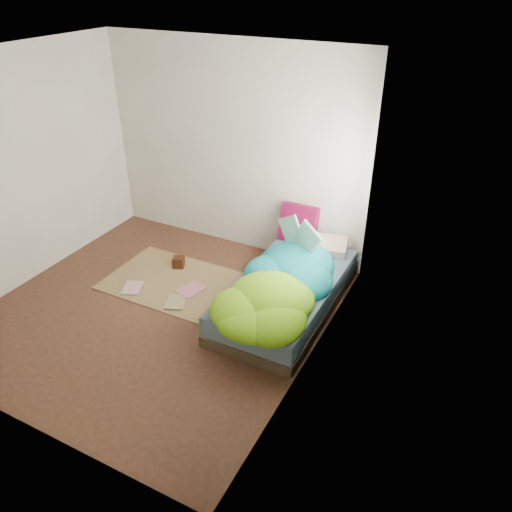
{
  "coord_description": "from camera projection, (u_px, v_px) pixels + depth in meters",
  "views": [
    {
      "loc": [
        2.96,
        -3.41,
        3.32
      ],
      "look_at": [
        0.83,
        0.75,
        0.53
      ],
      "focal_mm": 35.0,
      "sensor_mm": 36.0,
      "label": 1
    }
  ],
  "objects": [
    {
      "name": "floor_book_b",
      "position": [
        184.0,
        286.0,
        5.83
      ],
      "size": [
        0.3,
        0.35,
        0.03
      ],
      "primitive_type": "imported",
      "rotation": [
        0.0,
        0.0,
        -0.23
      ],
      "color": "#B96B76",
      "rests_on": "rug"
    },
    {
      "name": "rug",
      "position": [
        175.0,
        282.0,
        5.94
      ],
      "size": [
        1.6,
        1.1,
        0.01
      ],
      "primitive_type": "cube",
      "color": "brown",
      "rests_on": "ground"
    },
    {
      "name": "pillow_magenta",
      "position": [
        299.0,
        223.0,
        6.04
      ],
      "size": [
        0.45,
        0.15,
        0.45
      ],
      "primitive_type": "cube",
      "rotation": [
        0.0,
        0.0,
        0.01
      ],
      "color": "#4A0418",
      "rests_on": "bed"
    },
    {
      "name": "ground",
      "position": [
        157.0,
        311.0,
        5.46
      ],
      "size": [
        3.5,
        3.5,
        0.0
      ],
      "primitive_type": "cube",
      "color": "#3C2417",
      "rests_on": "ground"
    },
    {
      "name": "floor_book_c",
      "position": [
        167.0,
        301.0,
        5.58
      ],
      "size": [
        0.31,
        0.35,
        0.02
      ],
      "primitive_type": "imported",
      "rotation": [
        0.0,
        0.0,
        0.4
      ],
      "color": "tan",
      "rests_on": "rug"
    },
    {
      "name": "open_book",
      "position": [
        299.0,
        226.0,
        5.39
      ],
      "size": [
        0.5,
        0.27,
        0.3
      ],
      "primitive_type": null,
      "rotation": [
        0.0,
        0.0,
        -0.35
      ],
      "color": "green",
      "rests_on": "duvet"
    },
    {
      "name": "duvet",
      "position": [
        279.0,
        278.0,
        5.11
      ],
      "size": [
        0.96,
        1.84,
        0.34
      ],
      "primitive_type": null,
      "color": "#088082",
      "rests_on": "bed"
    },
    {
      "name": "floor_book_a",
      "position": [
        124.0,
        288.0,
        5.81
      ],
      "size": [
        0.3,
        0.34,
        0.02
      ],
      "primitive_type": "imported",
      "rotation": [
        0.0,
        0.0,
        0.4
      ],
      "color": "silver",
      "rests_on": "rug"
    },
    {
      "name": "wooden_box",
      "position": [
        179.0,
        262.0,
        6.2
      ],
      "size": [
        0.17,
        0.17,
        0.13
      ],
      "primitive_type": "cube",
      "rotation": [
        0.0,
        0.0,
        0.38
      ],
      "color": "#32170B",
      "rests_on": "rug"
    },
    {
      "name": "pillow_floral",
      "position": [
        325.0,
        245.0,
        5.91
      ],
      "size": [
        0.58,
        0.42,
        0.12
      ],
      "primitive_type": "cube",
      "rotation": [
        0.0,
        0.0,
        0.2
      ],
      "color": "white",
      "rests_on": "bed"
    },
    {
      "name": "bed",
      "position": [
        286.0,
        294.0,
        5.45
      ],
      "size": [
        1.0,
        2.0,
        0.34
      ],
      "color": "#3E3321",
      "rests_on": "ground"
    },
    {
      "name": "room_walls",
      "position": [
        141.0,
        171.0,
        4.63
      ],
      "size": [
        3.54,
        3.54,
        2.62
      ],
      "color": "silver",
      "rests_on": "ground"
    }
  ]
}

